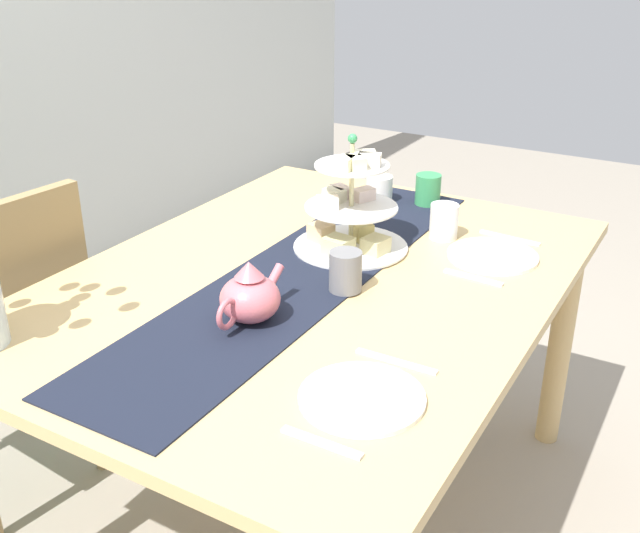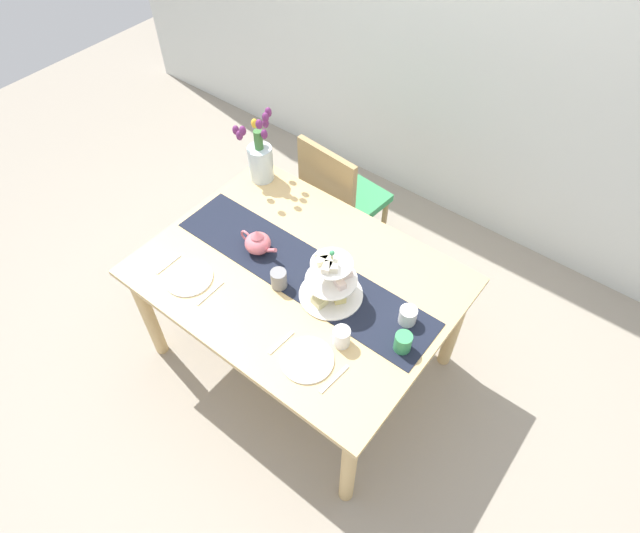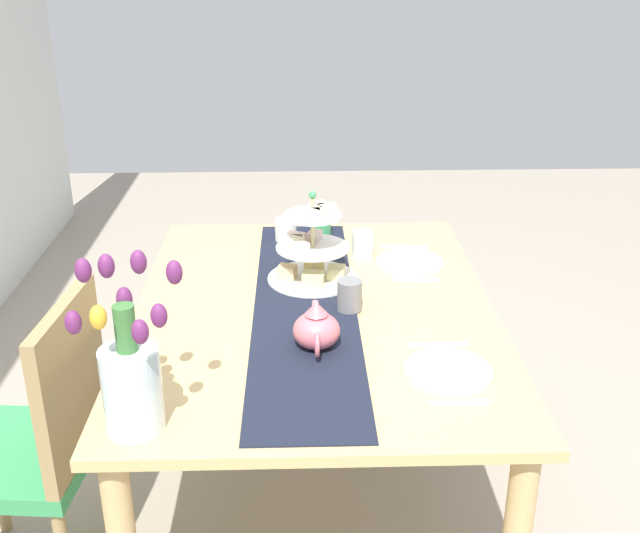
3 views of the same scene
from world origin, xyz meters
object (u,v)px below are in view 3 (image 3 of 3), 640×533
at_px(dining_table, 314,334).
at_px(chair_left, 38,437).
at_px(fork_right, 416,280).
at_px(mug_grey, 350,295).
at_px(tiered_cake_stand, 312,253).
at_px(knife_right, 404,247).
at_px(cream_jug, 286,230).
at_px(tulip_vase, 131,374).
at_px(dinner_plate_right, 410,262).
at_px(mug_orange, 321,223).
at_px(knife_left, 438,344).
at_px(mug_white_text, 363,245).
at_px(dinner_plate_left, 448,371).
at_px(fork_left, 459,403).
at_px(teapot, 316,329).

distance_m(dining_table, chair_left, 0.85).
distance_m(fork_right, mug_grey, 0.32).
xyz_separation_m(tiered_cake_stand, knife_right, (0.28, -0.34, -0.09)).
height_order(cream_jug, knife_right, cream_jug).
bearing_deg(tulip_vase, dinner_plate_right, -38.94).
xyz_separation_m(dining_table, mug_orange, (0.62, -0.04, 0.14)).
distance_m(knife_left, dinner_plate_right, 0.58).
height_order(tiered_cake_stand, cream_jug, tiered_cake_stand).
height_order(knife_right, mug_white_text, mug_white_text).
relative_size(dining_table, knife_right, 8.71).
distance_m(dinner_plate_left, fork_left, 0.15).
relative_size(dinner_plate_left, knife_left, 1.35).
bearing_deg(fork_right, dining_table, 118.85).
xyz_separation_m(tiered_cake_stand, mug_grey, (-0.22, -0.11, -0.05)).
distance_m(teapot, mug_white_text, 0.68).
height_order(teapot, fork_left, teapot).
bearing_deg(knife_left, dinner_plate_right, 0.00).
xyz_separation_m(tulip_vase, mug_orange, (1.23, -0.47, -0.10)).
relative_size(mug_white_text, mug_orange, 1.00).
xyz_separation_m(chair_left, dinner_plate_right, (0.66, -1.12, 0.23)).
bearing_deg(dining_table, tulip_vase, 145.32).
bearing_deg(mug_grey, mug_white_text, -10.02).
relative_size(fork_left, mug_white_text, 1.58).
height_order(cream_jug, mug_orange, mug_orange).
distance_m(tiered_cake_stand, cream_jug, 0.38).
bearing_deg(fork_right, dinner_plate_left, 180.00).
distance_m(tulip_vase, knife_right, 1.35).
height_order(tulip_vase, dinner_plate_right, tulip_vase).
bearing_deg(chair_left, tulip_vase, -130.06).
distance_m(dining_table, teapot, 0.30).
relative_size(dinner_plate_left, fork_right, 1.53).
relative_size(teapot, dinner_plate_right, 1.04).
bearing_deg(dinner_plate_right, fork_right, 180.00).
relative_size(dinner_plate_left, fork_left, 1.53).
height_order(fork_left, fork_right, same).
distance_m(dining_table, fork_right, 0.40).
bearing_deg(chair_left, fork_left, -101.02).
bearing_deg(cream_jug, mug_grey, -161.22).
relative_size(knife_right, mug_white_text, 1.79).
xyz_separation_m(teapot, mug_orange, (0.87, -0.04, -0.01)).
xyz_separation_m(teapot, mug_white_text, (0.65, -0.18, -0.01)).
bearing_deg(mug_white_text, dinner_plate_left, -168.57).
distance_m(tulip_vase, fork_right, 1.12).
xyz_separation_m(cream_jug, knife_right, (-0.08, -0.43, -0.04)).
relative_size(tiered_cake_stand, dinner_plate_right, 1.32).
bearing_deg(dinner_plate_right, knife_right, 0.00).
bearing_deg(mug_orange, knife_right, -114.93).
bearing_deg(knife_right, teapot, 155.09).
relative_size(cream_jug, fork_right, 0.57).
relative_size(cream_jug, dinner_plate_left, 0.37).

